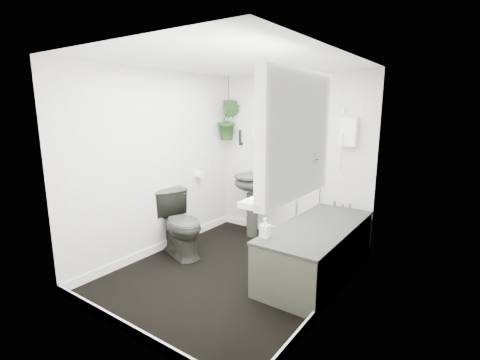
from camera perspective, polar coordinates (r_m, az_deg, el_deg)
The scene contains 22 objects.
floor at distance 4.11m, azimuth -1.24°, elevation -14.98°, with size 2.30×2.80×0.02m, color black.
ceiling at distance 3.70m, azimuth -1.41°, elevation 19.06°, with size 2.30×2.80×0.02m, color white.
wall_back at distance 4.93m, azimuth 8.47°, elevation 3.60°, with size 2.30×0.02×2.30m, color silver.
wall_front at distance 2.76m, azimuth -19.00°, elevation -3.41°, with size 2.30×0.02×2.30m, color silver.
wall_left at distance 4.51m, azimuth -13.28°, elevation 2.66°, with size 0.02×2.80×2.30m, color silver.
wall_right at distance 3.20m, azimuth 15.65°, elevation -1.15°, with size 0.02×2.80×2.30m, color silver.
skirting at distance 4.09m, azimuth -1.25°, elevation -14.22°, with size 2.30×2.80×0.10m, color white.
bathtub at distance 4.03m, azimuth 12.50°, elevation -11.15°, with size 0.72×1.72×0.58m, color #2A2B25, non-canonical shape.
bath_screen at distance 4.33m, azimuth 11.58°, elevation 4.11°, with size 0.04×0.72×1.40m, color silver, non-canonical shape.
shower_box at distance 4.52m, azimuth 17.39°, elevation 7.57°, with size 0.20×0.10×0.35m, color white.
oval_mirror at distance 5.07m, azimuth 3.80°, elevation 7.92°, with size 0.46×0.03×0.62m, color beige.
wall_sconce at distance 5.29m, azimuth 0.00°, elevation 7.02°, with size 0.04×0.04×0.22m, color black.
toilet_roll_holder at distance 5.00m, azimuth -6.71°, elevation 0.87°, with size 0.11×0.11×0.11m, color white.
window_recess at distance 2.51m, azimuth 9.32°, elevation 7.23°, with size 0.08×1.00×0.90m, color white.
window_sill at distance 2.61m, azimuth 7.63°, elevation -1.92°, with size 0.18×1.00×0.04m, color white.
window_blinds at distance 2.53m, azimuth 8.40°, elevation 7.29°, with size 0.01×0.86×0.76m, color white.
toilet at distance 4.50m, azimuth -9.76°, elevation -7.02°, with size 0.45×0.79×0.81m, color #2A2B25.
pedestal_sink at distance 5.03m, azimuth 2.03°, elevation -4.23°, with size 0.53×0.45×0.91m, color #2A2B25, non-canonical shape.
sill_plant at distance 2.83m, azimuth 11.07°, elevation 2.15°, with size 0.23×0.20×0.26m, color black.
hanging_plant at distance 5.25m, azimuth -1.86°, elevation 9.78°, with size 0.32×0.26×0.59m, color black.
soap_bottle at distance 3.47m, azimuth 4.13°, elevation -7.85°, with size 0.09×0.09×0.20m, color #373230.
hanging_pot at distance 5.24m, azimuth -1.88°, elevation 12.33°, with size 0.16×0.16×0.12m, color #392720.
Camera 1 is at (2.18, -2.95, 1.85)m, focal length 26.00 mm.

